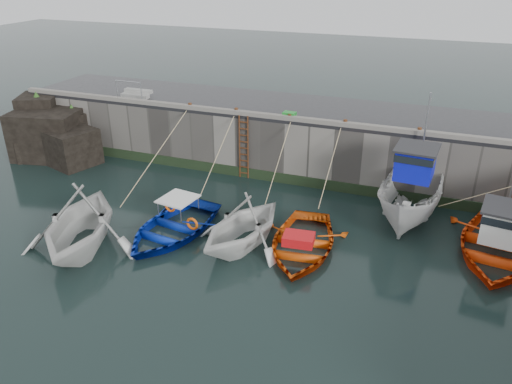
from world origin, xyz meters
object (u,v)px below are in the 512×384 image
at_px(boat_far_orange, 499,244).
at_px(bollard_a, 190,106).
at_px(boat_near_blacktrim, 243,245).
at_px(bollard_d, 345,123).
at_px(boat_far_white, 412,195).
at_px(bollard_e, 419,131).
at_px(boat_near_blue, 173,233).
at_px(boat_near_white, 83,247).
at_px(fish_crate, 289,115).
at_px(boat_near_navy, 301,249).
at_px(ladder, 244,148).
at_px(bollard_b, 236,111).
at_px(bollard_c, 290,117).

distance_m(boat_far_orange, bollard_a, 15.18).
height_order(boat_near_blacktrim, bollard_d, bollard_d).
distance_m(boat_far_white, bollard_e, 2.86).
distance_m(boat_near_blue, boat_near_blacktrim, 2.98).
bearing_deg(boat_near_blue, boat_near_white, -133.40).
distance_m(boat_near_blacktrim, fish_crate, 7.29).
xyz_separation_m(boat_near_navy, bollard_a, (-7.55, 5.79, 3.30)).
height_order(ladder, boat_near_navy, ladder).
relative_size(boat_near_blue, bollard_a, 17.95).
height_order(boat_near_blacktrim, boat_near_navy, boat_near_blacktrim).
distance_m(boat_far_white, bollard_a, 11.50).
distance_m(boat_far_white, fish_crate, 6.71).
bearing_deg(boat_near_navy, fish_crate, 105.79).
relative_size(bollard_b, bollard_d, 1.00).
bearing_deg(bollard_c, boat_near_blue, -113.54).
bearing_deg(fish_crate, bollard_e, 2.60).
height_order(boat_near_blacktrim, boat_far_orange, boat_far_orange).
height_order(bollard_a, bollard_c, same).
relative_size(boat_near_white, boat_near_blue, 1.06).
xyz_separation_m(boat_near_blacktrim, boat_far_white, (5.79, 4.56, 1.04)).
relative_size(bollard_a, bollard_c, 1.00).
distance_m(boat_near_blacktrim, boat_far_white, 7.44).
xyz_separation_m(boat_near_blue, bollard_c, (2.82, 6.47, 3.30)).
bearing_deg(bollard_d, boat_near_navy, -92.43).
distance_m(fish_crate, bollard_c, 0.20).
xyz_separation_m(ladder, boat_near_blue, (-0.62, -6.14, -1.59)).
distance_m(boat_near_blacktrim, bollard_c, 7.12).
bearing_deg(bollard_c, boat_far_orange, -20.58).
xyz_separation_m(boat_near_white, bollard_d, (8.09, 8.62, 3.30)).
xyz_separation_m(boat_near_blue, bollard_a, (-2.38, 6.47, 3.30)).
xyz_separation_m(boat_near_blue, bollard_d, (5.42, 6.47, 3.30)).
distance_m(boat_near_blue, bollard_c, 7.79).
xyz_separation_m(boat_far_white, bollard_d, (-3.34, 1.75, 2.26)).
xyz_separation_m(boat_near_navy, fish_crate, (-2.43, 5.97, 3.31)).
bearing_deg(bollard_a, bollard_c, 0.00).
bearing_deg(boat_far_orange, boat_far_white, 160.94).
bearing_deg(boat_near_white, bollard_a, 68.25).
height_order(bollard_b, bollard_c, same).
height_order(boat_near_white, boat_far_white, boat_far_white).
height_order(fish_crate, bollard_c, fish_crate).
bearing_deg(boat_near_blacktrim, boat_near_white, -142.98).
relative_size(boat_near_navy, boat_far_orange, 0.75).
bearing_deg(bollard_b, boat_far_orange, -16.22).
relative_size(fish_crate, bollard_d, 2.08).
xyz_separation_m(boat_near_navy, bollard_d, (0.25, 5.79, 3.30)).
xyz_separation_m(ladder, bollard_a, (-3.00, 0.34, 1.71)).
relative_size(ladder, boat_far_orange, 0.49).
distance_m(bollard_a, bollard_d, 7.80).
relative_size(boat_near_white, bollard_a, 19.04).
bearing_deg(boat_far_white, ladder, 174.80).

